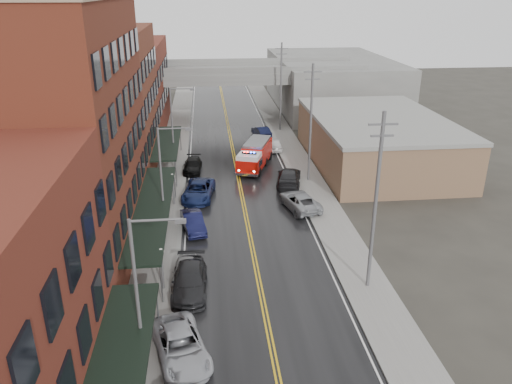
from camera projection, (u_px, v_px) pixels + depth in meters
road at (243, 203)px, 46.67m from camera, size 11.00×160.00×0.02m
sidewalk_left at (164, 205)px, 45.96m from camera, size 3.00×160.00×0.15m
sidewalk_right at (320, 199)px, 47.34m from camera, size 3.00×160.00×0.15m
curb_left at (182, 204)px, 46.12m from camera, size 0.30×160.00×0.15m
curb_right at (303, 200)px, 47.18m from camera, size 0.30×160.00×0.15m
brick_building_b at (64, 134)px, 35.57m from camera, size 9.00×20.00×18.00m
brick_building_c at (108, 103)px, 52.25m from camera, size 9.00×15.00×15.00m
brick_building_far at (131, 87)px, 68.93m from camera, size 9.00×20.00×12.00m
tan_building at (377, 142)px, 56.45m from camera, size 14.00×22.00×5.00m
right_far_block at (331, 82)px, 83.69m from camera, size 18.00×30.00×8.00m
awning_1 at (153, 207)px, 38.39m from camera, size 2.60×18.00×3.09m
awning_2 at (167, 142)px, 54.51m from camera, size 2.60×13.00×3.09m
globe_lamp_1 at (161, 260)px, 32.31m from camera, size 0.44×0.44×3.12m
globe_lamp_2 at (173, 182)px, 45.20m from camera, size 0.44×0.44×3.12m
street_lamp_0 at (142, 291)px, 23.84m from camera, size 2.64×0.22×9.00m
street_lamp_1 at (164, 175)px, 38.57m from camera, size 2.64×0.22×9.00m
street_lamp_2 at (174, 124)px, 53.30m from camera, size 2.64×0.22×9.00m
utility_pole_0 at (376, 201)px, 31.16m from camera, size 1.80×0.24×12.00m
utility_pole_1 at (311, 122)px, 49.57m from camera, size 1.80×0.24×12.00m
utility_pole_2 at (281, 86)px, 67.99m from camera, size 1.80×0.24×12.00m
overpass at (226, 80)px, 73.87m from camera, size 40.00×10.00×7.50m
fire_truck at (255, 155)px, 55.28m from camera, size 4.91×8.03×2.79m
parked_car_left_2 at (181, 346)px, 26.83m from camera, size 3.87×5.98×1.53m
parked_car_left_3 at (190, 281)px, 32.77m from camera, size 2.40×5.57×1.60m
parked_car_left_4 at (185, 271)px, 34.14m from camera, size 1.97×4.16×1.38m
parked_car_left_5 at (193, 222)px, 41.11m from camera, size 2.36×4.64×1.46m
parked_car_left_6 at (198, 191)px, 47.34m from camera, size 3.49×6.09×1.60m
parked_car_left_7 at (193, 166)px, 54.44m from camera, size 2.17×4.72×1.34m
parked_car_right_0 at (300, 201)px, 45.21m from camera, size 3.68×5.83×1.50m
parked_car_right_1 at (289, 177)px, 50.70m from camera, size 3.47×6.09×1.66m
parked_car_right_2 at (273, 144)px, 61.77m from camera, size 2.01×4.65×1.56m
parked_car_right_3 at (261, 132)px, 66.98m from camera, size 2.46×4.74×1.49m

